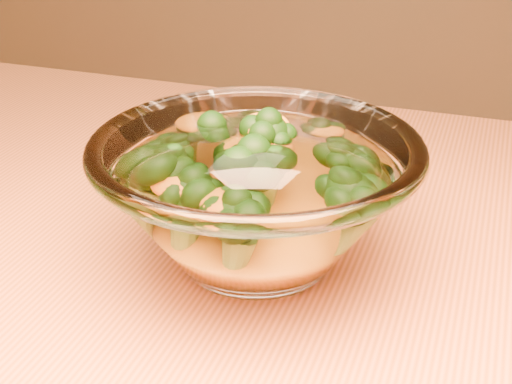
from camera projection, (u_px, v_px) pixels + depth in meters
table at (210, 370)px, 0.58m from camera, size 1.20×0.80×0.75m
glass_bowl at (256, 198)px, 0.52m from camera, size 0.24×0.24×0.11m
cheese_sauce at (256, 225)px, 0.53m from camera, size 0.12×0.12×0.03m
broccoli_heap at (248, 176)px, 0.52m from camera, size 0.18×0.16×0.08m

